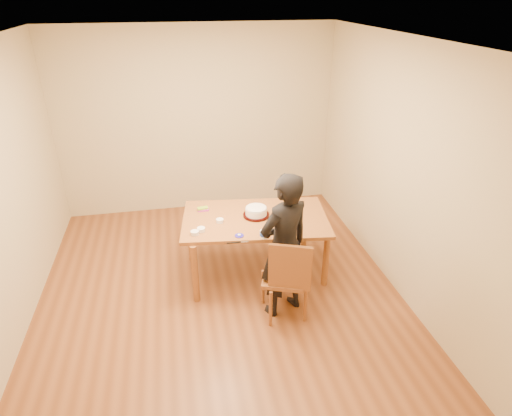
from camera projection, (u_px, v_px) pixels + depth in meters
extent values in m
cube|color=brown|center=(220.00, 292.00, 4.89)|extent=(4.00, 4.50, 0.00)
cube|color=silver|center=(208.00, 40.00, 3.64)|extent=(4.00, 4.50, 0.00)
cube|color=tan|center=(197.00, 122.00, 6.22)|extent=(4.00, 0.00, 2.70)
cube|color=tan|center=(399.00, 170.00, 4.62)|extent=(0.00, 4.50, 2.70)
cube|color=brown|center=(255.00, 219.00, 4.91)|extent=(1.76, 1.18, 0.04)
cube|color=brown|center=(284.00, 277.00, 4.39)|extent=(0.55, 0.55, 0.04)
cylinder|color=#B40C0C|center=(256.00, 215.00, 4.93)|extent=(0.30, 0.30, 0.02)
cylinder|color=white|center=(256.00, 211.00, 4.91)|extent=(0.25, 0.25, 0.08)
ellipsoid|color=white|center=(256.00, 207.00, 4.89)|extent=(0.24, 0.24, 0.03)
cylinder|color=white|center=(264.00, 234.00, 4.51)|extent=(0.09, 0.09, 0.08)
cylinder|color=#21189F|center=(239.00, 236.00, 4.54)|extent=(0.10, 0.10, 0.01)
ellipsoid|color=white|center=(239.00, 235.00, 4.53)|extent=(0.04, 0.04, 0.02)
cylinder|color=white|center=(195.00, 233.00, 4.56)|extent=(0.09, 0.09, 0.04)
cylinder|color=white|center=(220.00, 221.00, 4.80)|extent=(0.08, 0.08, 0.04)
cylinder|color=white|center=(201.00, 230.00, 4.62)|extent=(0.09, 0.09, 0.04)
cube|color=#E836BC|center=(203.00, 210.00, 5.06)|extent=(0.13, 0.07, 0.02)
cube|color=green|center=(203.00, 208.00, 5.05)|extent=(0.13, 0.08, 0.02)
cube|color=black|center=(234.00, 243.00, 4.42)|extent=(0.15, 0.02, 0.01)
imported|color=black|center=(284.00, 247.00, 4.27)|extent=(0.68, 0.58, 1.59)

